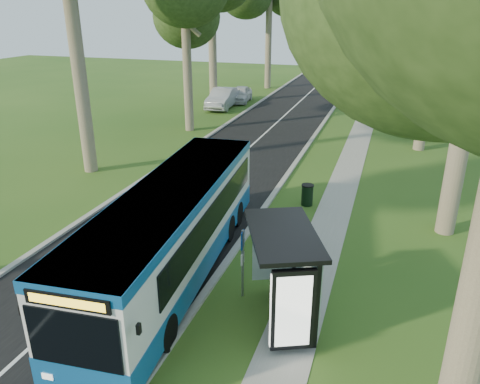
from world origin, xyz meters
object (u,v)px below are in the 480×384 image
object	(u,v)px
bus	(174,230)
car_silver	(223,98)
bus_stop_sign	(243,255)
litter_bin	(307,195)
bus_shelter	(284,267)
car_white	(240,94)

from	to	relation	value
bus	car_silver	distance (m)	27.66
bus_stop_sign	litter_bin	distance (m)	7.87
bus	bus_stop_sign	size ratio (longest dim) A/B	5.23
bus_shelter	bus_stop_sign	bearing A→B (deg)	118.75
bus	car_white	bearing A→B (deg)	99.42
bus_shelter	car_white	bearing A→B (deg)	86.02
bus	car_silver	xyz separation A→B (m)	(-8.04, 26.45, -0.77)
bus_stop_sign	car_silver	size ratio (longest dim) A/B	0.44
bus_shelter	litter_bin	distance (m)	9.12
bus	bus_stop_sign	world-z (taller)	bus
car_white	car_silver	size ratio (longest dim) A/B	0.83
bus	bus_shelter	xyz separation A→B (m)	(4.09, -1.75, 0.35)
bus	car_silver	world-z (taller)	bus
litter_bin	car_white	bearing A→B (deg)	115.21
bus	bus_stop_sign	bearing A→B (deg)	-17.56
bus_stop_sign	litter_bin	xyz separation A→B (m)	(0.58, 7.79, -0.95)
bus	car_white	world-z (taller)	bus
car_silver	bus	bearing A→B (deg)	-76.60
litter_bin	car_white	world-z (taller)	car_white
bus_stop_sign	car_silver	bearing A→B (deg)	106.70
car_white	car_silver	distance (m)	3.19
bus	litter_bin	world-z (taller)	bus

